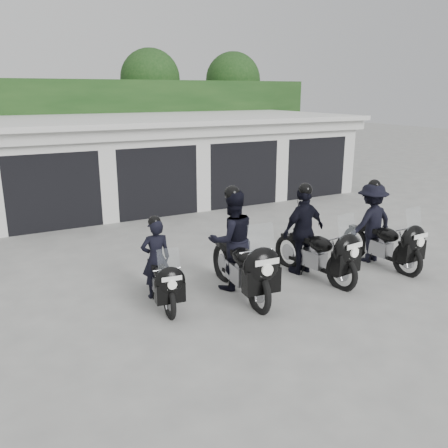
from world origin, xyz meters
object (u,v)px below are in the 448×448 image
police_bike_b (237,248)px  police_bike_c (310,237)px  police_bike_a (160,269)px  police_bike_d (377,228)px

police_bike_b → police_bike_c: (1.80, 0.01, -0.04)m
police_bike_a → police_bike_b: 1.54m
police_bike_b → police_bike_c: 1.80m
police_bike_a → police_bike_d: size_ratio=0.84×
police_bike_b → police_bike_d: bearing=3.1°
police_bike_a → police_bike_c: bearing=2.8°
police_bike_c → police_bike_a: bearing=168.9°
police_bike_b → police_bike_d: size_ratio=1.09×
police_bike_c → police_bike_b: bearing=173.2°
police_bike_c → police_bike_d: (1.82, -0.12, -0.02)m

